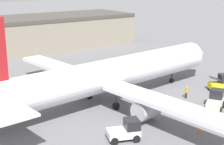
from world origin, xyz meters
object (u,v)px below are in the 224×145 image
object	(u,v)px
baggage_tug	(126,130)
belt_loader_truck	(219,83)
safety_cone_near	(198,131)
ground_crew_worker	(186,92)
pushback_tug	(215,101)
airplane	(106,76)

from	to	relation	value
baggage_tug	belt_loader_truck	world-z (taller)	belt_loader_truck
safety_cone_near	ground_crew_worker	bearing A→B (deg)	48.88
baggage_tug	safety_cone_near	distance (m)	7.56
ground_crew_worker	safety_cone_near	distance (m)	10.73
belt_loader_truck	pushback_tug	xyz separation A→B (m)	(-6.20, -4.12, -0.02)
ground_crew_worker	baggage_tug	world-z (taller)	baggage_tug
belt_loader_truck	pushback_tug	size ratio (longest dim) A/B	0.80
baggage_tug	belt_loader_truck	bearing A→B (deg)	34.13
belt_loader_truck	safety_cone_near	bearing A→B (deg)	-120.86
pushback_tug	safety_cone_near	xyz separation A→B (m)	(-6.94, -3.38, -0.79)
ground_crew_worker	baggage_tug	distance (m)	14.60
belt_loader_truck	safety_cone_near	world-z (taller)	belt_loader_truck
ground_crew_worker	belt_loader_truck	size ratio (longest dim) A/B	0.56
baggage_tug	safety_cone_near	size ratio (longest dim) A/B	6.45
airplane	safety_cone_near	size ratio (longest dim) A/B	74.72
baggage_tug	pushback_tug	world-z (taller)	pushback_tug
baggage_tug	safety_cone_near	world-z (taller)	baggage_tug
baggage_tug	belt_loader_truck	xyz separation A→B (m)	(19.90, 4.18, 0.13)
ground_crew_worker	airplane	bearing A→B (deg)	-116.16
airplane	ground_crew_worker	bearing A→B (deg)	-32.33
airplane	pushback_tug	size ratio (longest dim) A/B	11.21
airplane	pushback_tug	world-z (taller)	airplane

